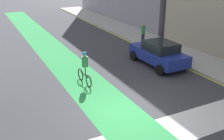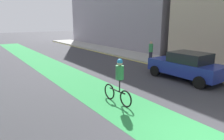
% 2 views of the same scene
% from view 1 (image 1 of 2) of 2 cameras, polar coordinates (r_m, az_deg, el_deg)
% --- Properties ---
extents(ground_plane, '(120.00, 120.00, 0.00)m').
position_cam_1_polar(ground_plane, '(11.84, 3.12, -8.94)').
color(ground_plane, '#38383D').
extents(bike_lane_paint, '(2.40, 60.00, 0.01)m').
position_cam_1_polar(bike_lane_paint, '(11.63, 1.05, -9.48)').
color(bike_lane_paint, '#2D8C47').
rests_on(bike_lane_paint, ground_plane).
extents(crosswalk_band, '(12.00, 1.80, 0.01)m').
position_cam_1_polar(crosswalk_band, '(10.44, 8.77, -13.81)').
color(crosswalk_band, silver).
rests_on(crosswalk_band, ground_plane).
extents(curb_stripe_right, '(0.16, 60.00, 0.01)m').
position_cam_1_polar(curb_stripe_right, '(15.44, 22.81, -3.09)').
color(curb_stripe_right, yellow).
rests_on(curb_stripe_right, ground_plane).
extents(car_blue_right_far, '(2.04, 4.21, 1.57)m').
position_cam_1_polar(car_blue_right_far, '(17.14, 9.96, 3.56)').
color(car_blue_right_far, navy).
rests_on(car_blue_right_far, ground_plane).
extents(cyclist_in_lane, '(0.32, 1.73, 1.86)m').
position_cam_1_polar(cyclist_in_lane, '(14.13, -5.86, 0.57)').
color(cyclist_in_lane, black).
rests_on(cyclist_in_lane, ground_plane).
extents(pedestrian_sidewalk_right_a, '(0.34, 0.34, 1.53)m').
position_cam_1_polar(pedestrian_sidewalk_right_a, '(21.83, 6.68, 7.95)').
color(pedestrian_sidewalk_right_a, '#262638').
rests_on(pedestrian_sidewalk_right_a, sidewalk_right).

